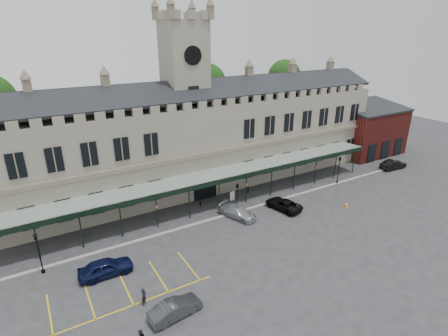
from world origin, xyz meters
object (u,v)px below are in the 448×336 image
traffic_cone (346,205)px  sign_board (232,196)px  station_building (188,142)px  person_a (144,297)px  clock_tower (186,93)px  lamp_post_mid (237,196)px  car_left_a (106,267)px  lamp_post_right (339,167)px  car_right_b (393,165)px  car_taxi (238,212)px  lamp_post_left (38,250)px  car_van (283,204)px  car_left_b (175,309)px

traffic_cone → sign_board: (-11.24, 9.06, 0.24)m
station_building → person_a: bearing=-123.9°
clock_tower → lamp_post_mid: clock_tower is taller
station_building → car_left_a: station_building is taller
station_building → car_left_a: 21.52m
traffic_cone → car_left_a: (-29.03, 1.97, 0.45)m
lamp_post_right → car_right_b: bearing=-2.2°
car_taxi → car_right_b: bearing=-19.7°
traffic_cone → car_taxi: (-13.03, 4.90, 0.33)m
lamp_post_mid → car_left_a: bearing=-167.2°
station_building → person_a: 24.37m
station_building → car_right_b: bearing=-19.2°
lamp_post_right → car_taxi: bearing=-176.5°
lamp_post_right → traffic_cone: size_ratio=5.69×
lamp_post_right → car_right_b: lamp_post_right is taller
lamp_post_left → sign_board: 23.15m
sign_board → lamp_post_mid: bearing=-119.2°
lamp_post_left → car_right_b: (50.96, 0.29, -1.76)m
person_a → car_van: bearing=-27.2°
lamp_post_mid → car_left_a: 16.88m
traffic_cone → sign_board: bearing=141.1°
car_left_a → car_taxi: 16.27m
lamp_post_left → clock_tower: bearing=29.2°
station_building → traffic_cone: station_building is taller
sign_board → car_left_b: car_left_b is taller
traffic_cone → lamp_post_mid: bearing=155.8°
person_a → car_taxi: bearing=-16.5°
lamp_post_mid → car_van: (5.61, -1.91, -1.76)m
station_building → car_van: 15.50m
lamp_post_right → person_a: (-32.07, -9.36, -1.71)m
sign_board → traffic_cone: bearing=-45.6°
clock_tower → lamp_post_left: 25.21m
car_left_b → car_right_b: bearing=-82.4°
sign_board → car_left_a: size_ratio=0.26×
lamp_post_mid → car_taxi: bearing=-116.5°
lamp_post_left → station_building: bearing=29.0°
traffic_cone → lamp_post_left: bearing=171.2°
lamp_post_left → traffic_cone: lamp_post_left is taller
clock_tower → lamp_post_mid: (1.39, -10.74, -10.68)m
traffic_cone → station_building: bearing=130.7°
station_building → lamp_post_right: 21.87m
station_building → car_taxi: 12.85m
lamp_post_left → person_a: 11.07m
station_building → car_right_b: (31.00, -10.79, -5.72)m
lamp_post_left → lamp_post_mid: size_ratio=1.03×
clock_tower → car_taxi: clock_tower is taller
lamp_post_mid → car_left_b: size_ratio=0.96×
lamp_post_left → car_left_b: (8.46, -11.02, -1.81)m
clock_tower → car_taxi: 16.97m
clock_tower → car_right_b: (31.00, -10.88, -12.36)m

